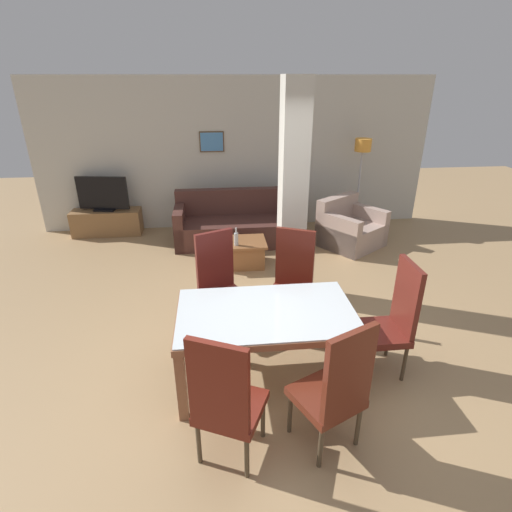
{
  "coord_description": "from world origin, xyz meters",
  "views": [
    {
      "loc": [
        -0.42,
        -3.04,
        2.69
      ],
      "look_at": [
        0.0,
        0.87,
        0.9
      ],
      "focal_mm": 28.0,
      "sensor_mm": 36.0,
      "label": 1
    }
  ],
  "objects_px": {
    "dining_chair_far_right": "(292,279)",
    "dining_chair_head_right": "(392,318)",
    "dining_chair_near_right": "(336,388)",
    "coffee_table": "(242,253)",
    "dining_chair_far_left": "(220,282)",
    "tv_stand": "(107,222)",
    "sofa": "(238,225)",
    "bottle": "(236,239)",
    "armchair": "(350,229)",
    "tv_screen": "(103,194)",
    "floor_lamp": "(362,155)",
    "dining_chair_near_left": "(226,400)",
    "dining_table": "(266,325)"
  },
  "relations": [
    {
      "from": "tv_screen",
      "to": "dining_chair_near_left",
      "type": "bearing_deg",
      "value": 121.08
    },
    {
      "from": "dining_chair_head_right",
      "to": "tv_screen",
      "type": "distance_m",
      "value": 5.47
    },
    {
      "from": "dining_chair_near_left",
      "to": "dining_chair_far_left",
      "type": "bearing_deg",
      "value": 114.61
    },
    {
      "from": "dining_chair_near_left",
      "to": "armchair",
      "type": "relative_size",
      "value": 0.93
    },
    {
      "from": "dining_table",
      "to": "bottle",
      "type": "xyz_separation_m",
      "value": [
        -0.13,
        2.4,
        -0.1
      ]
    },
    {
      "from": "dining_chair_far_right",
      "to": "armchair",
      "type": "bearing_deg",
      "value": -97.54
    },
    {
      "from": "dining_table",
      "to": "dining_chair_far_right",
      "type": "distance_m",
      "value": 0.96
    },
    {
      "from": "dining_chair_head_right",
      "to": "armchair",
      "type": "height_order",
      "value": "dining_chair_head_right"
    },
    {
      "from": "tv_stand",
      "to": "armchair",
      "type": "bearing_deg",
      "value": -12.85
    },
    {
      "from": "dining_chair_near_left",
      "to": "dining_chair_head_right",
      "type": "bearing_deg",
      "value": 53.31
    },
    {
      "from": "coffee_table",
      "to": "tv_screen",
      "type": "xyz_separation_m",
      "value": [
        -2.36,
        1.56,
        0.56
      ]
    },
    {
      "from": "bottle",
      "to": "tv_screen",
      "type": "relative_size",
      "value": 0.3
    },
    {
      "from": "dining_chair_near_right",
      "to": "bottle",
      "type": "bearing_deg",
      "value": 73.92
    },
    {
      "from": "dining_chair_far_right",
      "to": "coffee_table",
      "type": "relative_size",
      "value": 1.59
    },
    {
      "from": "dining_chair_near_left",
      "to": "coffee_table",
      "type": "xyz_separation_m",
      "value": [
        0.37,
        3.43,
        -0.39
      ]
    },
    {
      "from": "dining_chair_near_left",
      "to": "dining_chair_far_left",
      "type": "distance_m",
      "value": 1.78
    },
    {
      "from": "dining_chair_near_left",
      "to": "sofa",
      "type": "distance_m",
      "value": 4.44
    },
    {
      "from": "dining_chair_far_left",
      "to": "dining_chair_head_right",
      "type": "xyz_separation_m",
      "value": [
        1.61,
        -0.89,
        0.0
      ]
    },
    {
      "from": "armchair",
      "to": "dining_chair_far_left",
      "type": "bearing_deg",
      "value": 9.64
    },
    {
      "from": "dining_chair_far_left",
      "to": "armchair",
      "type": "xyz_separation_m",
      "value": [
        2.26,
        2.25,
        -0.31
      ]
    },
    {
      "from": "dining_chair_near_right",
      "to": "dining_chair_head_right",
      "type": "height_order",
      "value": "same"
    },
    {
      "from": "dining_chair_far_left",
      "to": "sofa",
      "type": "xyz_separation_m",
      "value": [
        0.37,
        2.64,
        -0.3
      ]
    },
    {
      "from": "dining_chair_near_right",
      "to": "dining_chair_far_right",
      "type": "distance_m",
      "value": 1.72
    },
    {
      "from": "dining_chair_far_right",
      "to": "dining_chair_head_right",
      "type": "relative_size",
      "value": 1.0
    },
    {
      "from": "sofa",
      "to": "tv_stand",
      "type": "height_order",
      "value": "sofa"
    },
    {
      "from": "dining_table",
      "to": "bottle",
      "type": "height_order",
      "value": "dining_table"
    },
    {
      "from": "dining_chair_far_right",
      "to": "dining_chair_head_right",
      "type": "bearing_deg",
      "value": 157.73
    },
    {
      "from": "bottle",
      "to": "tv_screen",
      "type": "xyz_separation_m",
      "value": [
        -2.27,
        1.71,
        0.26
      ]
    },
    {
      "from": "dining_chair_far_right",
      "to": "coffee_table",
      "type": "height_order",
      "value": "dining_chair_far_right"
    },
    {
      "from": "dining_table",
      "to": "dining_chair_near_right",
      "type": "xyz_separation_m",
      "value": [
        0.41,
        -0.85,
        -0.01
      ]
    },
    {
      "from": "dining_chair_near_right",
      "to": "sofa",
      "type": "height_order",
      "value": "dining_chair_near_right"
    },
    {
      "from": "dining_table",
      "to": "armchair",
      "type": "height_order",
      "value": "armchair"
    },
    {
      "from": "dining_chair_far_left",
      "to": "bottle",
      "type": "relative_size",
      "value": 4.22
    },
    {
      "from": "dining_table",
      "to": "coffee_table",
      "type": "bearing_deg",
      "value": 90.83
    },
    {
      "from": "dining_chair_near_left",
      "to": "sofa",
      "type": "xyz_separation_m",
      "value": [
        0.37,
        4.41,
        -0.3
      ]
    },
    {
      "from": "dining_chair_near_right",
      "to": "dining_chair_head_right",
      "type": "distance_m",
      "value": 1.17
    },
    {
      "from": "dining_chair_far_left",
      "to": "tv_stand",
      "type": "height_order",
      "value": "dining_chair_far_left"
    },
    {
      "from": "armchair",
      "to": "coffee_table",
      "type": "xyz_separation_m",
      "value": [
        -1.89,
        -0.59,
        -0.08
      ]
    },
    {
      "from": "dining_chair_head_right",
      "to": "coffee_table",
      "type": "height_order",
      "value": "dining_chair_head_right"
    },
    {
      "from": "armchair",
      "to": "floor_lamp",
      "type": "height_order",
      "value": "floor_lamp"
    },
    {
      "from": "armchair",
      "to": "tv_screen",
      "type": "height_order",
      "value": "tv_screen"
    },
    {
      "from": "dining_chair_far_left",
      "to": "tv_screen",
      "type": "relative_size",
      "value": 1.28
    },
    {
      "from": "dining_table",
      "to": "armchair",
      "type": "relative_size",
      "value": 1.3
    },
    {
      "from": "dining_chair_far_right",
      "to": "tv_stand",
      "type": "relative_size",
      "value": 0.95
    },
    {
      "from": "sofa",
      "to": "coffee_table",
      "type": "relative_size",
      "value": 2.96
    },
    {
      "from": "dining_chair_near_left",
      "to": "armchair",
      "type": "height_order",
      "value": "dining_chair_near_left"
    },
    {
      "from": "dining_chair_near_right",
      "to": "dining_chair_near_left",
      "type": "bearing_deg",
      "value": 156.62
    },
    {
      "from": "tv_screen",
      "to": "armchair",
      "type": "bearing_deg",
      "value": 176.49
    },
    {
      "from": "dining_chair_head_right",
      "to": "floor_lamp",
      "type": "height_order",
      "value": "floor_lamp"
    },
    {
      "from": "dining_chair_near_right",
      "to": "tv_stand",
      "type": "height_order",
      "value": "dining_chair_near_right"
    }
  ]
}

